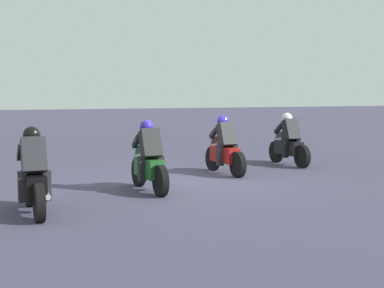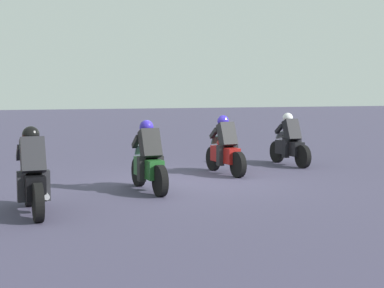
# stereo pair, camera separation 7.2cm
# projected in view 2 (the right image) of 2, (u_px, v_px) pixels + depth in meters

# --- Properties ---
(ground_plane) EXTENTS (120.00, 120.00, 0.00)m
(ground_plane) POSITION_uv_depth(u_px,v_px,m) (193.00, 182.00, 13.13)
(ground_plane) COLOR #3E3A52
(rider_lane_a) EXTENTS (2.04, 0.54, 1.51)m
(rider_lane_a) POSITION_uv_depth(u_px,v_px,m) (290.00, 144.00, 16.18)
(rider_lane_a) COLOR black
(rider_lane_a) RESTS_ON ground_plane
(rider_lane_b) EXTENTS (2.04, 0.54, 1.51)m
(rider_lane_b) POSITION_uv_depth(u_px,v_px,m) (225.00, 150.00, 14.43)
(rider_lane_b) COLOR black
(rider_lane_b) RESTS_ON ground_plane
(rider_lane_c) EXTENTS (2.04, 0.54, 1.51)m
(rider_lane_c) POSITION_uv_depth(u_px,v_px,m) (149.00, 162.00, 11.89)
(rider_lane_c) COLOR black
(rider_lane_c) RESTS_ON ground_plane
(rider_lane_d) EXTENTS (2.04, 0.54, 1.51)m
(rider_lane_d) POSITION_uv_depth(u_px,v_px,m) (33.00, 178.00, 9.66)
(rider_lane_d) COLOR black
(rider_lane_d) RESTS_ON ground_plane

